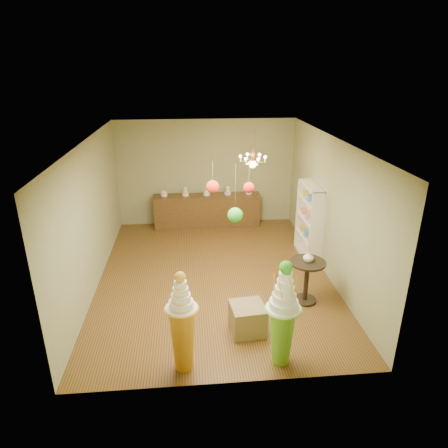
{
  "coord_description": "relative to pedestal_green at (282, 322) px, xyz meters",
  "views": [
    {
      "loc": [
        -0.5,
        -7.82,
        4.38
      ],
      "look_at": [
        0.22,
        0.0,
        1.22
      ],
      "focal_mm": 32.0,
      "sensor_mm": 36.0,
      "label": 1
    }
  ],
  "objects": [
    {
      "name": "chandelier",
      "position": [
        0.12,
        3.92,
        1.57
      ],
      "size": [
        0.78,
        0.78,
        0.85
      ],
      "rotation": [
        0.0,
        0.0,
        -0.23
      ],
      "color": "#E5A750",
      "rests_on": "ceiling"
    },
    {
      "name": "burlap_riser",
      "position": [
        -0.41,
        0.8,
        -0.47
      ],
      "size": [
        0.63,
        0.63,
        0.52
      ],
      "primitive_type": "cube",
      "rotation": [
        0.0,
        0.0,
        0.1
      ],
      "color": "olive",
      "rests_on": "floor"
    },
    {
      "name": "wall_front",
      "position": [
        -0.85,
        -0.4,
        0.77
      ],
      "size": [
        5.0,
        0.04,
        3.0
      ],
      "primitive_type": "cube",
      "color": "#929467",
      "rests_on": "ground"
    },
    {
      "name": "pom_green_mid",
      "position": [
        -0.61,
        1.09,
        1.36
      ],
      "size": [
        0.25,
        0.25,
        1.04
      ],
      "color": "#454132",
      "rests_on": "ceiling"
    },
    {
      "name": "pom_red_right",
      "position": [
        -0.43,
        0.86,
        1.89
      ],
      "size": [
        0.17,
        0.17,
        0.47
      ],
      "color": "#454132",
      "rests_on": "ceiling"
    },
    {
      "name": "shelving_unit",
      "position": [
        1.49,
        3.65,
        0.17
      ],
      "size": [
        0.33,
        1.2,
        1.8
      ],
      "color": "silver",
      "rests_on": "floor"
    },
    {
      "name": "pom_red_left",
      "position": [
        -0.96,
        1.33,
        1.78
      ],
      "size": [
        0.22,
        0.22,
        0.6
      ],
      "color": "#454132",
      "rests_on": "ceiling"
    },
    {
      "name": "wall_right",
      "position": [
        1.65,
        2.85,
        0.77
      ],
      "size": [
        0.04,
        6.5,
        3.0
      ],
      "primitive_type": "cube",
      "color": "#929467",
      "rests_on": "ground"
    },
    {
      "name": "floor",
      "position": [
        -0.85,
        2.85,
        -0.73
      ],
      "size": [
        6.5,
        6.5,
        0.0
      ],
      "primitive_type": "plane",
      "color": "brown",
      "rests_on": "ground"
    },
    {
      "name": "pedestal_orange",
      "position": [
        -1.52,
        0.0,
        -0.05
      ],
      "size": [
        0.61,
        0.61,
        1.67
      ],
      "rotation": [
        0.0,
        0.0,
        0.37
      ],
      "color": "orange",
      "rests_on": "floor"
    },
    {
      "name": "round_table",
      "position": [
        0.87,
        1.65,
        -0.16
      ],
      "size": [
        0.9,
        0.9,
        0.88
      ],
      "rotation": [
        0.0,
        0.0,
        0.42
      ],
      "color": "black",
      "rests_on": "floor"
    },
    {
      "name": "vase",
      "position": [
        0.87,
        1.65,
        0.25
      ],
      "size": [
        0.25,
        0.25,
        0.21
      ],
      "primitive_type": "imported",
      "rotation": [
        0.0,
        0.0,
        0.36
      ],
      "color": "silver",
      "rests_on": "round_table"
    },
    {
      "name": "wall_back",
      "position": [
        -0.85,
        6.1,
        0.77
      ],
      "size": [
        5.0,
        0.04,
        3.0
      ],
      "primitive_type": "cube",
      "color": "#929467",
      "rests_on": "ground"
    },
    {
      "name": "ceiling",
      "position": [
        -0.85,
        2.85,
        2.27
      ],
      "size": [
        6.5,
        6.5,
        0.0
      ],
      "primitive_type": "plane",
      "rotation": [
        3.14,
        0.0,
        0.0
      ],
      "color": "white",
      "rests_on": "ground"
    },
    {
      "name": "wall_left",
      "position": [
        -3.35,
        2.85,
        0.77
      ],
      "size": [
        0.04,
        6.5,
        3.0
      ],
      "primitive_type": "cube",
      "color": "#929467",
      "rests_on": "ground"
    },
    {
      "name": "pedestal_green",
      "position": [
        0.0,
        0.0,
        0.0
      ],
      "size": [
        0.65,
        0.65,
        1.77
      ],
      "rotation": [
        0.0,
        0.0,
        -0.25
      ],
      "color": "#77C92C",
      "rests_on": "floor"
    },
    {
      "name": "sideboard",
      "position": [
        -0.85,
        5.82,
        -0.25
      ],
      "size": [
        3.04,
        0.54,
        1.16
      ],
      "color": "#54381A",
      "rests_on": "floor"
    }
  ]
}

